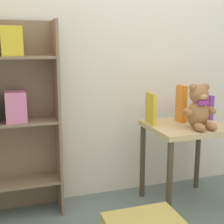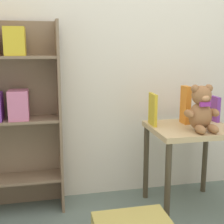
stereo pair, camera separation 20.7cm
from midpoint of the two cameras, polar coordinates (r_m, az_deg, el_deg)
wall_back at (r=2.42m, az=5.69°, el=14.10°), size 4.80×0.06×2.50m
bookshelf_side at (r=2.20m, az=-16.26°, el=1.10°), size 0.73×0.24×1.32m
display_table at (r=2.28m, az=16.62°, el=-5.06°), size 0.55×0.49×0.61m
teddy_bear at (r=2.14m, az=18.74°, el=0.36°), size 0.23×0.21×0.30m
book_standing_yellow at (r=2.21m, az=10.13°, el=0.43°), size 0.03×0.15×0.22m
book_standing_orange at (r=2.31m, az=15.81°, el=1.23°), size 0.04×0.10×0.27m
book_standing_purple at (r=2.46m, az=20.55°, el=0.54°), size 0.03×0.12×0.18m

